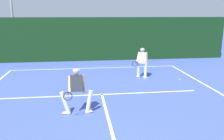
# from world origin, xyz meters

# --- Properties ---
(court_line_baseline_far) EXTENTS (10.27, 0.10, 0.01)m
(court_line_baseline_far) POSITION_xyz_m (0.00, 11.43, 0.00)
(court_line_baseline_far) COLOR white
(court_line_baseline_far) RESTS_ON ground_plane
(court_line_service) EXTENTS (8.38, 0.10, 0.01)m
(court_line_service) POSITION_xyz_m (0.00, 6.28, 0.00)
(court_line_service) COLOR white
(court_line_service) RESTS_ON ground_plane
(court_line_centre) EXTENTS (0.10, 6.40, 0.01)m
(court_line_centre) POSITION_xyz_m (0.00, 3.20, 0.00)
(court_line_centre) COLOR white
(court_line_centre) RESTS_ON ground_plane
(player_near) EXTENTS (1.14, 0.85, 1.62)m
(player_near) POSITION_xyz_m (-1.01, 4.40, 0.89)
(player_near) COLOR silver
(player_near) RESTS_ON ground_plane
(player_far) EXTENTS (0.96, 0.88, 1.63)m
(player_far) POSITION_xyz_m (2.37, 8.74, 0.90)
(player_far) COLOR silver
(player_far) RESTS_ON ground_plane
(tennis_ball) EXTENTS (0.07, 0.07, 0.07)m
(tennis_ball) POSITION_xyz_m (4.24, 8.01, 0.03)
(tennis_ball) COLOR #D1E033
(tennis_ball) RESTS_ON ground_plane
(back_fence_windscreen) EXTENTS (20.18, 0.12, 3.14)m
(back_fence_windscreen) POSITION_xyz_m (0.00, 13.92, 1.57)
(back_fence_windscreen) COLOR black
(back_fence_windscreen) RESTS_ON ground_plane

